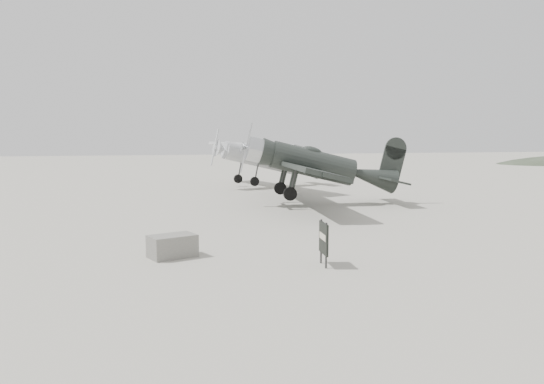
% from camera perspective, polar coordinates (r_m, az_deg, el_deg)
% --- Properties ---
extents(ground, '(160.00, 160.00, 0.00)m').
position_cam_1_polar(ground, '(19.74, 4.52, -4.94)').
color(ground, '#9B9889').
rests_on(ground, ground).
extents(lowwing_monoplane, '(8.93, 12.43, 4.02)m').
position_cam_1_polar(lowwing_monoplane, '(28.61, 5.18, 2.83)').
color(lowwing_monoplane, black).
rests_on(lowwing_monoplane, ground).
extents(highwing_monoplane, '(9.15, 12.70, 3.62)m').
position_cam_1_polar(highwing_monoplane, '(38.25, -0.61, 3.93)').
color(highwing_monoplane, '#929597').
rests_on(highwing_monoplane, ground).
extents(equipment_block, '(1.63, 1.34, 0.70)m').
position_cam_1_polar(equipment_block, '(16.88, -10.67, -5.74)').
color(equipment_block, slate).
rests_on(equipment_block, ground).
extents(sign_board, '(0.13, 0.92, 1.32)m').
position_cam_1_polar(sign_board, '(15.51, 5.58, -5.06)').
color(sign_board, '#333333').
rests_on(sign_board, ground).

